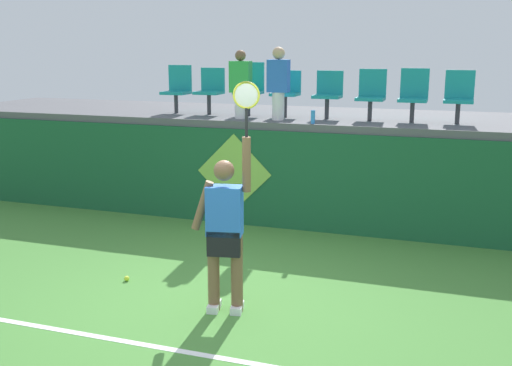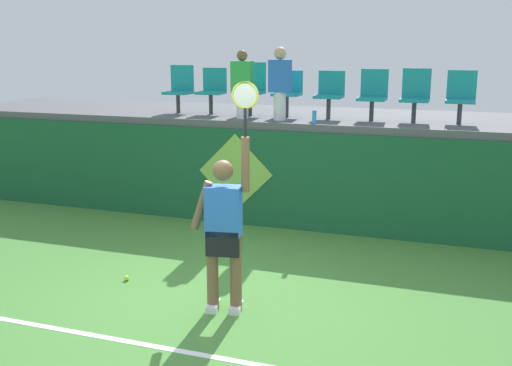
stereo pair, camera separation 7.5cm
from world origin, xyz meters
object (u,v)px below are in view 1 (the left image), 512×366
(stadium_chair_0, at_px, (178,87))
(stadium_chair_3, at_px, (286,91))
(tennis_player, at_px, (225,228))
(stadium_chair_4, at_px, (328,92))
(water_bottle, at_px, (313,117))
(stadium_chair_5, at_px, (371,93))
(stadium_chair_1, at_px, (210,89))
(stadium_chair_6, at_px, (414,94))
(spectator_0, at_px, (241,83))
(spectator_1, at_px, (278,82))
(stadium_chair_7, at_px, (459,95))
(tennis_ball, at_px, (127,279))
(stadium_chair_2, at_px, (250,87))

(stadium_chair_0, distance_m, stadium_chair_3, 2.02)
(tennis_player, height_order, stadium_chair_4, tennis_player)
(water_bottle, bearing_deg, stadium_chair_5, 45.06)
(stadium_chair_1, relative_size, stadium_chair_6, 0.96)
(spectator_0, xyz_separation_m, spectator_1, (0.65, -0.02, 0.04))
(water_bottle, relative_size, stadium_chair_5, 0.25)
(stadium_chair_3, xyz_separation_m, stadium_chair_5, (1.42, 0.01, -0.01))
(spectator_1, bearing_deg, stadium_chair_1, 161.43)
(stadium_chair_5, bearing_deg, stadium_chair_1, -179.89)
(tennis_player, xyz_separation_m, stadium_chair_7, (2.25, 4.11, 1.17))
(water_bottle, xyz_separation_m, stadium_chair_1, (-2.04, 0.77, 0.34))
(tennis_ball, height_order, spectator_0, spectator_0)
(stadium_chair_4, height_order, stadium_chair_5, stadium_chair_5)
(stadium_chair_0, bearing_deg, stadium_chair_1, -0.58)
(spectator_0, bearing_deg, stadium_chair_0, 161.64)
(stadium_chair_1, relative_size, spectator_0, 0.72)
(stadium_chair_7, bearing_deg, tennis_ball, -135.30)
(tennis_ball, relative_size, stadium_chair_2, 0.07)
(stadium_chair_2, distance_m, stadium_chair_7, 3.42)
(spectator_0, relative_size, spectator_1, 0.96)
(stadium_chair_1, bearing_deg, tennis_ball, -83.76)
(spectator_0, bearing_deg, tennis_player, -72.29)
(stadium_chair_0, relative_size, spectator_0, 0.76)
(tennis_ball, bearing_deg, stadium_chair_1, 96.24)
(tennis_ball, xyz_separation_m, stadium_chair_4, (1.70, 3.70, 2.09))
(stadium_chair_4, bearing_deg, spectator_0, -161.96)
(tennis_ball, bearing_deg, stadium_chair_7, 44.70)
(tennis_player, bearing_deg, stadium_chair_5, 77.56)
(stadium_chair_6, height_order, spectator_1, spectator_1)
(stadium_chair_7, bearing_deg, spectator_1, -170.35)
(stadium_chair_7, height_order, spectator_1, spectator_1)
(stadium_chair_4, relative_size, stadium_chair_6, 0.94)
(tennis_player, distance_m, stadium_chair_7, 4.83)
(tennis_player, relative_size, stadium_chair_7, 3.09)
(water_bottle, distance_m, spectator_1, 0.88)
(stadium_chair_3, distance_m, spectator_0, 0.80)
(stadium_chair_1, bearing_deg, stadium_chair_2, 0.63)
(tennis_player, distance_m, spectator_0, 4.06)
(stadium_chair_4, xyz_separation_m, stadium_chair_6, (1.37, 0.01, 0.01))
(stadium_chair_2, height_order, stadium_chair_3, stadium_chair_2)
(stadium_chair_5, bearing_deg, stadium_chair_3, -179.60)
(stadium_chair_3, bearing_deg, stadium_chair_5, 0.40)
(tennis_player, relative_size, stadium_chair_3, 3.25)
(tennis_player, bearing_deg, water_bottle, 87.64)
(stadium_chair_1, relative_size, stadium_chair_4, 1.03)
(spectator_0, height_order, spectator_1, spectator_1)
(stadium_chair_6, bearing_deg, stadium_chair_4, -179.65)
(water_bottle, distance_m, stadium_chair_2, 1.57)
(tennis_player, bearing_deg, stadium_chair_1, 114.83)
(water_bottle, height_order, stadium_chair_4, stadium_chair_4)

